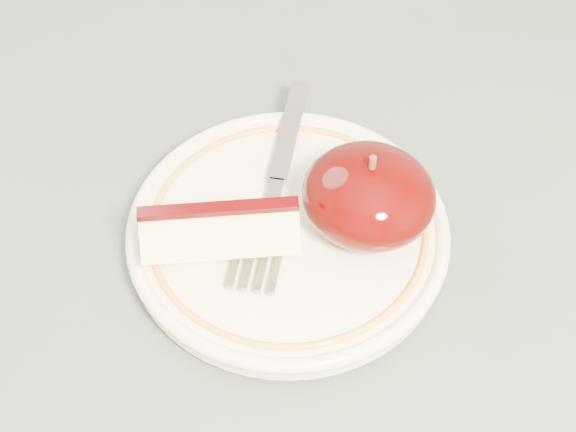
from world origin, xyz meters
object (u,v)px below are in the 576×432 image
(plate, at_px, (288,231))
(fork, at_px, (277,183))
(table, at_px, (193,410))
(apple_half, at_px, (369,195))

(plate, relative_size, fork, 1.12)
(table, bearing_deg, plate, 68.60)
(table, xyz_separation_m, fork, (0.02, 0.11, 0.11))
(table, xyz_separation_m, plate, (0.03, 0.08, 0.10))
(table, height_order, plate, plate)
(apple_half, bearing_deg, plate, -154.30)
(plate, bearing_deg, fork, 124.01)
(table, distance_m, fork, 0.16)
(fork, bearing_deg, table, 160.99)
(fork, bearing_deg, apple_half, -106.23)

